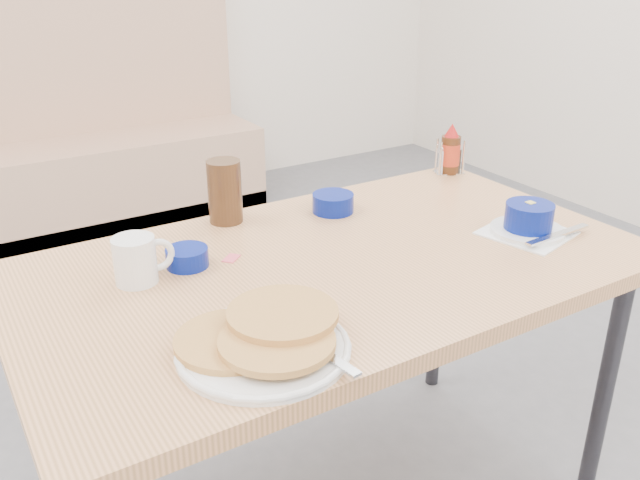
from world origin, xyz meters
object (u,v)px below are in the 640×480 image
booth_bench (80,157)px  creamer_bowl (187,257)px  dining_table (335,284)px  butter_bowl (333,203)px  pancake_plate (264,340)px  syrup_bottle (450,152)px  amber_tumbler (225,191)px  grits_setting (529,221)px  condiment_caddy (450,161)px  coffee_mug (137,259)px

booth_bench → creamer_bowl: 2.45m
dining_table → butter_bowl: butter_bowl is taller
creamer_bowl → pancake_plate: bearing=-91.8°
dining_table → syrup_bottle: size_ratio=9.02×
dining_table → syrup_bottle: (0.64, 0.34, 0.13)m
dining_table → amber_tumbler: size_ratio=8.71×
grits_setting → syrup_bottle: size_ratio=1.60×
booth_bench → amber_tumbler: 2.25m
booth_bench → dining_table: booth_bench is taller
pancake_plate → booth_bench: bearing=83.7°
condiment_caddy → syrup_bottle: (0.00, 0.00, 0.03)m
amber_tumbler → butter_bowl: bearing=-18.1°
butter_bowl → condiment_caddy: (0.48, 0.09, 0.01)m
amber_tumbler → booth_bench: bearing=87.1°
booth_bench → pancake_plate: size_ratio=6.01×
booth_bench → condiment_caddy: booth_bench is taller
butter_bowl → condiment_caddy: 0.49m
grits_setting → amber_tumbler: 0.75m
booth_bench → creamer_bowl: bearing=-97.0°
booth_bench → dining_table: 2.56m
dining_table → syrup_bottle: syrup_bottle is taller
booth_bench → coffee_mug: (-0.41, -2.41, 0.46)m
coffee_mug → grits_setting: coffee_mug is taller
pancake_plate → syrup_bottle: bearing=31.7°
condiment_caddy → syrup_bottle: bearing=0.0°
pancake_plate → butter_bowl: 0.68m
grits_setting → butter_bowl: grits_setting is taller
amber_tumbler → syrup_bottle: 0.75m
condiment_caddy → pancake_plate: bearing=-126.5°
grits_setting → amber_tumbler: bearing=141.9°
coffee_mug → syrup_bottle: bearing=11.4°
creamer_bowl → syrup_bottle: syrup_bottle is taller
coffee_mug → dining_table: bearing=-17.6°
grits_setting → condiment_caddy: condiment_caddy is taller
pancake_plate → amber_tumbler: amber_tumbler is taller
condiment_caddy → syrup_bottle: 0.03m
booth_bench → amber_tumbler: bearing=-92.9°
booth_bench → dining_table: bearing=-90.0°
dining_table → creamer_bowl: 0.34m
dining_table → coffee_mug: size_ratio=10.76×
condiment_caddy → booth_bench: bearing=128.1°
coffee_mug → amber_tumbler: amber_tumbler is taller
creamer_bowl → condiment_caddy: condiment_caddy is taller
creamer_bowl → condiment_caddy: bearing=11.8°
coffee_mug → butter_bowl: coffee_mug is taller
condiment_caddy → syrup_bottle: size_ratio=0.68×
creamer_bowl → syrup_bottle: bearing=11.8°
grits_setting → butter_bowl: bearing=130.8°
pancake_plate → amber_tumbler: size_ratio=1.97×
grits_setting → creamer_bowl: grits_setting is taller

